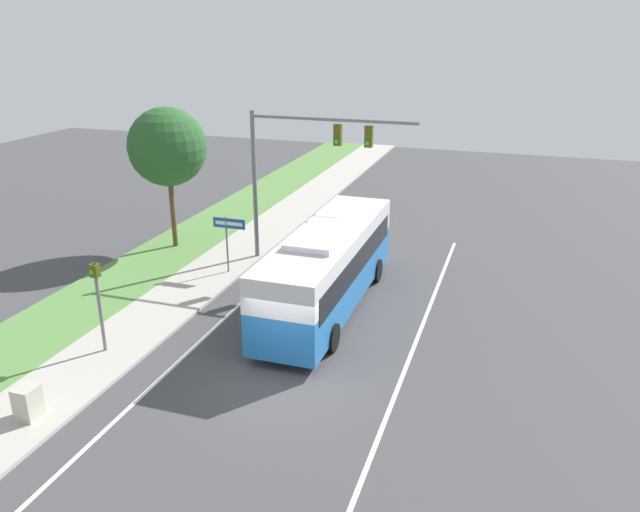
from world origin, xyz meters
The scene contains 11 objects.
ground_plane centered at (0.00, 0.00, 0.00)m, with size 80.00×80.00×0.00m, color #424244.
sidewalk centered at (-6.20, 0.00, 0.06)m, with size 2.80×80.00×0.12m.
grass_verge centered at (-9.40, 0.00, 0.05)m, with size 3.60×80.00×0.10m.
lane_divider_near centered at (-3.60, 0.00, 0.00)m, with size 0.14×30.00×0.01m.
lane_divider_far centered at (3.60, 0.00, 0.00)m, with size 0.14×30.00×0.01m.
bus centered at (-0.19, 5.68, 1.84)m, with size 2.64×10.40×3.37m.
signal_gantry centered at (-2.81, 9.87, 4.99)m, with size 7.47×0.41×6.92m.
pedestrian_signal centered at (-6.23, -0.14, 2.19)m, with size 0.28×0.34×3.23m.
street_sign centered at (-5.38, 7.62, 1.91)m, with size 1.50×0.08×2.64m.
utility_cabinet centered at (-5.85, -4.04, 0.59)m, with size 0.57×0.62×0.95m.
roadside_tree centered at (-9.52, 9.97, 5.02)m, with size 3.71×3.71×6.79m.
Camera 1 is at (6.52, -15.52, 10.46)m, focal length 35.00 mm.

